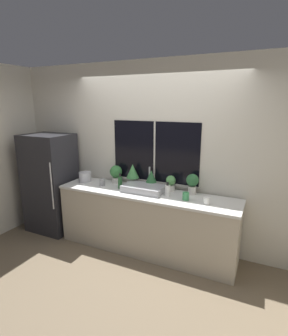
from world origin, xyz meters
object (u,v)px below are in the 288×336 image
potted_plant_far_left (116,173)px  kettle (85,176)px  potted_plant_far_right (192,182)px  potted_plant_center (151,178)px  soap_bottle (167,190)px  mug_white (206,201)px  potted_plant_right (171,183)px  mug_grey (102,182)px  refrigerator (51,183)px  mug_green (186,196)px  bottle_tall (120,182)px  potted_plant_left (133,173)px  sink (144,188)px

potted_plant_far_left → kettle: size_ratio=1.42×
potted_plant_far_right → potted_plant_far_left: bearing=180.0°
potted_plant_center → soap_bottle: bearing=-32.4°
potted_plant_far_left → mug_white: potted_plant_far_left is taller
potted_plant_right → mug_white: (0.57, -0.29, -0.07)m
potted_plant_far_left → mug_grey: 0.26m
refrigerator → mug_green: (2.32, 0.00, 0.13)m
bottle_tall → kettle: 0.69m
mug_green → mug_white: mug_green is taller
potted_plant_left → potted_plant_far_right: size_ratio=1.15×
refrigerator → potted_plant_far_left: refrigerator is taller
refrigerator → kettle: 0.66m
bottle_tall → potted_plant_left: bearing=68.5°
potted_plant_center → mug_white: potted_plant_center is taller
soap_bottle → mug_green: soap_bottle is taller
potted_plant_right → mug_grey: (-1.02, -0.20, -0.07)m
refrigerator → mug_green: refrigerator is taller
mug_grey → soap_bottle: bearing=-0.4°
potted_plant_right → mug_green: potted_plant_right is taller
mug_grey → potted_plant_right: bearing=11.3°
potted_plant_far_right → mug_white: potted_plant_far_right is taller
mug_white → kettle: 1.96m
mug_green → mug_grey: size_ratio=1.04×
potted_plant_far_right → potted_plant_right: bearing=180.0°
sink → mug_white: bearing=-6.4°
potted_plant_center → mug_white: 0.93m
mug_green → kettle: 1.69m
potted_plant_center → mug_green: size_ratio=2.62×
refrigerator → potted_plant_left: bearing=10.6°
soap_bottle → potted_plant_far_left: bearing=167.3°
bottle_tall → potted_plant_right: bearing=18.0°
sink → potted_plant_left: potted_plant_left is taller
kettle → bottle_tall: bearing=-6.2°
potted_plant_far_left → mug_white: bearing=-11.1°
mug_white → potted_plant_far_right: bearing=132.1°
potted_plant_far_right → kettle: bearing=-174.9°
mug_grey → potted_plant_far_right: bearing=8.7°
potted_plant_far_right → mug_grey: (-1.33, -0.20, -0.12)m
potted_plant_far_right → soap_bottle: size_ratio=1.52×
mug_green → mug_grey: bearing=177.5°
potted_plant_far_left → potted_plant_right: size_ratio=1.25×
kettle → potted_plant_left: bearing=11.1°
potted_plant_center → kettle: bearing=-172.0°
refrigerator → kettle: size_ratio=8.34×
sink → mug_white: size_ratio=6.53×
mug_green → kettle: (-1.68, 0.11, 0.03)m
potted_plant_far_left → potted_plant_left: (0.29, 0.00, 0.04)m
potted_plant_left → kettle: size_ratio=1.68×
refrigerator → soap_bottle: 2.05m
soap_bottle → potted_plant_far_right: bearing=36.8°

